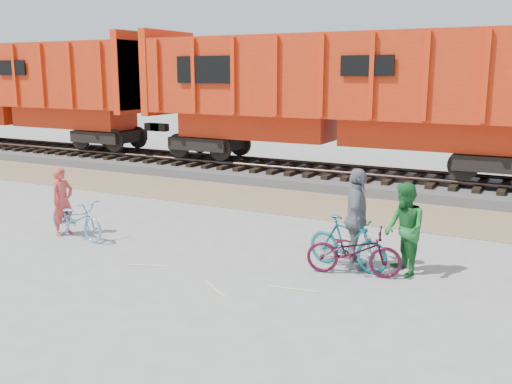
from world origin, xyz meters
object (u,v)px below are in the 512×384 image
(person_woman, at_px, (356,219))
(bicycle_maroon, at_px, (354,251))
(person_man, at_px, (404,229))
(hopper_car_center, at_px, (339,92))
(bicycle_blue, at_px, (76,219))
(hopper_car_left, at_px, (21,87))
(person_solo, at_px, (62,201))
(bicycle_teal, at_px, (348,243))

(person_woman, bearing_deg, bicycle_maroon, 178.80)
(bicycle_maroon, height_order, person_man, person_man)
(hopper_car_center, height_order, person_woman, hopper_car_center)
(person_man, bearing_deg, bicycle_blue, -118.01)
(hopper_car_left, xyz_separation_m, hopper_car_center, (15.00, 0.00, 0.00))
(bicycle_maroon, relative_size, person_solo, 1.10)
(hopper_car_center, bearing_deg, bicycle_blue, -107.35)
(hopper_car_center, relative_size, person_man, 8.22)
(hopper_car_left, distance_m, bicycle_blue, 15.38)
(person_solo, bearing_deg, person_woman, -78.75)
(hopper_car_left, height_order, person_woman, hopper_car_left)
(bicycle_blue, distance_m, person_solo, 0.61)
(hopper_car_center, distance_m, person_solo, 9.80)
(bicycle_maroon, xyz_separation_m, person_woman, (-0.10, 0.40, 0.50))
(bicycle_teal, relative_size, person_man, 0.98)
(hopper_car_left, bearing_deg, bicycle_blue, -36.62)
(person_solo, relative_size, person_man, 0.92)
(bicycle_teal, bearing_deg, person_woman, -32.88)
(bicycle_maroon, distance_m, person_solo, 6.74)
(person_solo, distance_m, person_man, 7.57)
(hopper_car_center, bearing_deg, person_man, -62.32)
(person_man, bearing_deg, bicycle_teal, -115.56)
(hopper_car_center, height_order, bicycle_maroon, hopper_car_center)
(bicycle_blue, distance_m, person_man, 7.10)
(hopper_car_left, distance_m, person_man, 20.87)
(hopper_car_center, bearing_deg, hopper_car_left, 180.00)
(hopper_car_left, xyz_separation_m, bicycle_maroon, (18.39, -8.44, -2.55))
(bicycle_blue, height_order, person_man, person_man)
(bicycle_blue, xyz_separation_m, person_solo, (-0.50, 0.10, 0.34))
(hopper_car_left, bearing_deg, person_man, -22.53)
(hopper_car_left, distance_m, person_solo, 14.87)
(bicycle_maroon, height_order, person_solo, person_solo)
(bicycle_teal, bearing_deg, hopper_car_center, 32.92)
(bicycle_teal, relative_size, bicycle_maroon, 0.96)
(bicycle_maroon, height_order, person_woman, person_woman)
(bicycle_teal, bearing_deg, hopper_car_left, 77.49)
(hopper_car_center, xyz_separation_m, person_man, (4.17, -7.96, -2.15))
(bicycle_maroon, bearing_deg, person_solo, 82.32)
(bicycle_blue, relative_size, bicycle_teal, 1.02)
(bicycle_blue, bearing_deg, hopper_car_center, -9.51)
(person_solo, xyz_separation_m, person_woman, (6.61, 0.91, 0.18))
(bicycle_teal, relative_size, person_solo, 1.06)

